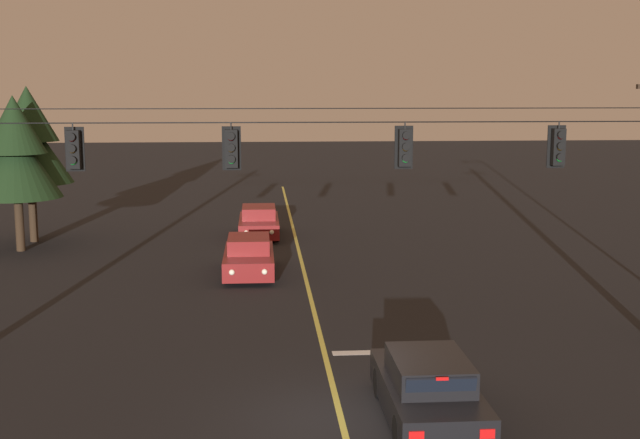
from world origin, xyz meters
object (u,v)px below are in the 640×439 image
(traffic_light_left_inner, at_px, (231,149))
(car_waiting_near_lane, at_px, (428,390))
(traffic_light_right_inner, at_px, (558,147))
(traffic_light_leftmost, at_px, (73,149))
(tree_verge_near, at_px, (15,152))
(traffic_light_centre, at_px, (405,148))
(tree_verge_far, at_px, (29,140))
(car_oncoming_lead, at_px, (249,257))
(car_oncoming_trailing, at_px, (259,222))

(traffic_light_left_inner, xyz_separation_m, car_waiting_near_lane, (4.10, -5.03, -4.62))
(traffic_light_right_inner, bearing_deg, traffic_light_leftmost, 180.00)
(traffic_light_leftmost, xyz_separation_m, traffic_light_left_inner, (3.93, 0.00, 0.00))
(traffic_light_leftmost, xyz_separation_m, traffic_light_right_inner, (12.42, 0.00, 0.00))
(traffic_light_right_inner, xyz_separation_m, tree_verge_near, (-17.86, 13.95, -1.10))
(traffic_light_leftmost, height_order, car_waiting_near_lane, traffic_light_leftmost)
(traffic_light_leftmost, height_order, traffic_light_centre, same)
(traffic_light_right_inner, height_order, tree_verge_near, tree_verge_near)
(tree_verge_near, distance_m, tree_verge_far, 2.18)
(traffic_light_right_inner, distance_m, tree_verge_near, 22.69)
(car_oncoming_lead, distance_m, tree_verge_far, 12.70)
(traffic_light_left_inner, relative_size, tree_verge_far, 0.18)
(traffic_light_right_inner, distance_m, car_oncoming_lead, 12.91)
(tree_verge_near, relative_size, tree_verge_far, 0.94)
(traffic_light_left_inner, xyz_separation_m, tree_verge_far, (-9.37, 16.09, -0.72))
(traffic_light_centre, height_order, car_oncoming_lead, traffic_light_centre)
(car_oncoming_lead, bearing_deg, traffic_light_centre, -64.77)
(traffic_light_centre, relative_size, car_waiting_near_lane, 0.28)
(traffic_light_leftmost, distance_m, car_oncoming_lead, 10.82)
(car_waiting_near_lane, distance_m, tree_verge_near, 23.54)
(tree_verge_far, bearing_deg, traffic_light_left_inner, -59.78)
(tree_verge_far, bearing_deg, car_waiting_near_lane, -57.46)
(car_oncoming_lead, relative_size, car_oncoming_trailing, 1.00)
(traffic_light_right_inner, bearing_deg, tree_verge_near, 142.01)
(car_waiting_near_lane, relative_size, tree_verge_far, 0.63)
(traffic_light_leftmost, relative_size, tree_verge_far, 0.18)
(traffic_light_left_inner, relative_size, car_oncoming_trailing, 0.28)
(traffic_light_leftmost, distance_m, traffic_light_centre, 8.37)
(tree_verge_far, bearing_deg, traffic_light_leftmost, -71.30)
(traffic_light_leftmost, xyz_separation_m, car_oncoming_lead, (4.21, 8.83, -4.62))
(traffic_light_leftmost, height_order, tree_verge_near, tree_verge_near)
(traffic_light_centre, bearing_deg, traffic_light_leftmost, 180.00)
(traffic_light_left_inner, distance_m, tree_verge_far, 18.64)
(traffic_light_centre, xyz_separation_m, car_waiting_near_lane, (-0.34, -5.03, -4.62))
(traffic_light_centre, height_order, tree_verge_far, tree_verge_far)
(traffic_light_left_inner, bearing_deg, tree_verge_far, 120.22)
(traffic_light_left_inner, distance_m, traffic_light_centre, 4.44)
(traffic_light_left_inner, bearing_deg, car_waiting_near_lane, -50.79)
(traffic_light_centre, height_order, car_oncoming_trailing, traffic_light_centre)
(traffic_light_right_inner, height_order, car_oncoming_lead, traffic_light_right_inner)
(traffic_light_centre, distance_m, traffic_light_right_inner, 4.05)
(car_oncoming_lead, bearing_deg, car_waiting_near_lane, -74.58)
(car_waiting_near_lane, bearing_deg, tree_verge_near, 125.37)
(traffic_light_leftmost, height_order, car_oncoming_trailing, traffic_light_leftmost)
(car_oncoming_trailing, bearing_deg, traffic_light_left_inner, -92.27)
(car_oncoming_lead, distance_m, car_oncoming_trailing, 7.86)
(traffic_light_centre, bearing_deg, car_oncoming_lead, 115.23)
(traffic_light_left_inner, height_order, tree_verge_near, tree_verge_near)
(tree_verge_far, bearing_deg, car_oncoming_trailing, 3.35)
(traffic_light_right_inner, bearing_deg, car_waiting_near_lane, -131.11)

